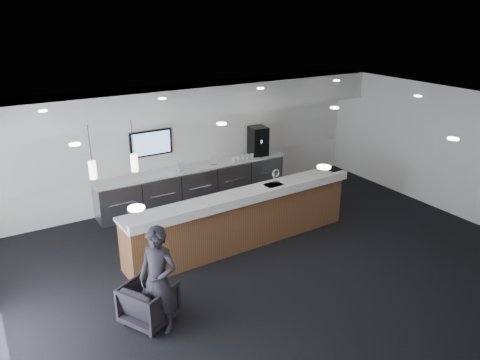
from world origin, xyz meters
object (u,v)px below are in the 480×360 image
coffee_machine (258,141)px  armchair (149,302)px  service_counter (241,219)px  lounge_guest (159,280)px

coffee_machine → armchair: size_ratio=1.02×
service_counter → lounge_guest: (-2.50, -1.71, 0.29)m
service_counter → armchair: service_counter is taller
coffee_machine → lounge_guest: size_ratio=0.44×
armchair → lounge_guest: bearing=172.3°
service_counter → lounge_guest: 3.05m
armchair → lounge_guest: size_ratio=0.44×
service_counter → coffee_machine: 3.41m
coffee_machine → lounge_guest: bearing=-129.8°
coffee_machine → armchair: (-4.68, -4.05, -0.99)m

